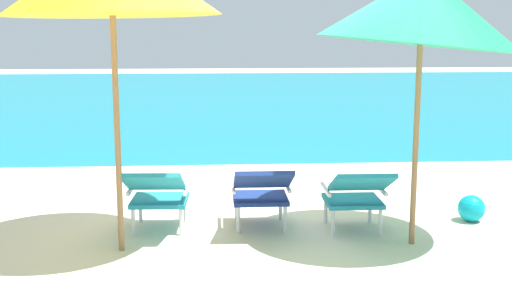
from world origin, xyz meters
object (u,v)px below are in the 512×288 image
beach_umbrella_right (422,8)px  lounge_chair_left (157,192)px  lounge_chair_center (261,190)px  lounge_chair_right (357,193)px  beach_ball (471,208)px

beach_umbrella_right → lounge_chair_left: bearing=169.7°
lounge_chair_center → beach_umbrella_right: size_ratio=0.36×
lounge_chair_right → beach_umbrella_right: 1.73m
lounge_chair_left → lounge_chair_right: 1.84m
beach_ball → lounge_chair_left: bearing=-176.2°
beach_umbrella_right → lounge_chair_center: bearing=161.9°
lounge_chair_left → beach_ball: 3.09m
lounge_chair_left → beach_ball: lounge_chair_left is taller
lounge_chair_left → lounge_chair_center: bearing=0.9°
beach_umbrella_right → beach_ball: size_ratio=9.14×
lounge_chair_right → beach_ball: lounge_chair_right is taller
lounge_chair_center → lounge_chair_right: same height
lounge_chair_right → beach_ball: (1.24, 0.35, -0.27)m
beach_umbrella_right → beach_ball: (0.79, 0.61, -1.92)m
lounge_chair_right → lounge_chair_center: bearing=169.3°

